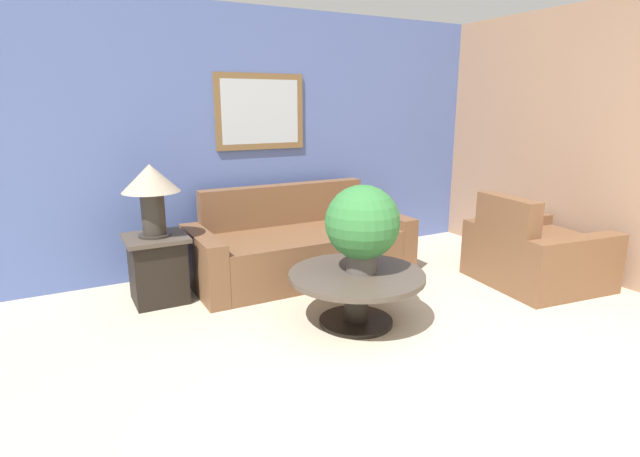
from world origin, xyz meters
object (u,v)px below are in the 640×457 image
Objects in this scene: couch_main at (299,247)px; potted_plant_on_table at (362,224)px; coffee_table at (356,287)px; armchair at (535,255)px; side_table at (158,268)px; table_lamp at (151,186)px.

potted_plant_on_table is at bearing -93.21° from couch_main.
couch_main is 1.25m from coffee_table.
side_table is at bearing 75.63° from armchair.
table_lamp reaches higher than armchair.
couch_main is at bearing 62.12° from armchair.
coffee_table is 0.49m from potted_plant_on_table.
armchair is 1.87× the size of table_lamp.
couch_main is at bearing 84.60° from coffee_table.
coffee_table is at bearing -43.80° from side_table.
table_lamp is at bearing 0.00° from side_table.
potted_plant_on_table is (-1.93, 0.06, 0.51)m from armchair.
couch_main is at bearing 1.49° from side_table.
armchair is 1.95× the size of side_table.
armchair is 3.54m from table_lamp.
side_table reaches higher than coffee_table.
table_lamp reaches higher than potted_plant_on_table.
couch_main reaches higher than side_table.
table_lamp reaches higher than side_table.
couch_main is 2.26m from armchair.
armchair is at bearing -21.13° from table_lamp.
couch_main is at bearing 86.79° from potted_plant_on_table.
table_lamp is at bearing -178.51° from couch_main.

